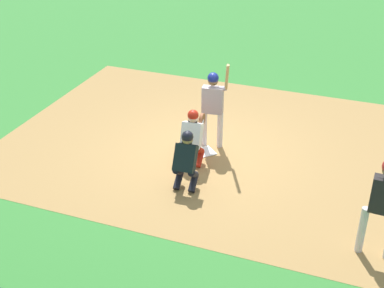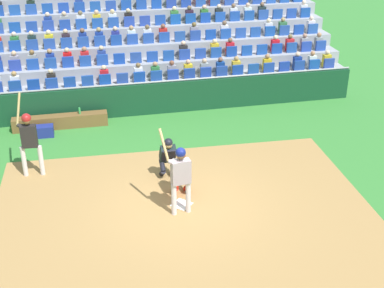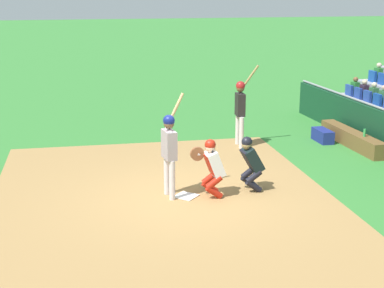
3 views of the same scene
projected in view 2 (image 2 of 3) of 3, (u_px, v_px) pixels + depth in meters
ground_plane at (182, 205)px, 13.54m from camera, size 160.00×160.00×0.00m
infield_dirt_patch at (186, 216)px, 13.10m from camera, size 9.76×7.68×0.01m
home_plate_marker at (182, 204)px, 13.53m from camera, size 0.62×0.62×0.02m
batter_at_plate at (180, 173)px, 12.72m from camera, size 0.72×0.57×2.20m
catcher_crouching at (181, 170)px, 13.72m from camera, size 0.47×0.72×1.30m
home_plate_umpire at (168, 155)px, 14.52m from camera, size 0.47×0.50×1.26m
dugout_wall at (147, 99)px, 18.64m from camera, size 15.36×0.24×1.20m
dugout_bench at (60, 121)px, 17.73m from camera, size 3.13×0.40×0.44m
water_bottle_on_bench at (80, 111)px, 17.71m from camera, size 0.07×0.07×0.22m
equipment_duffel_bag at (40, 131)px, 17.10m from camera, size 0.85×0.37×0.37m
on_deck_batter at (29, 137)px, 14.42m from camera, size 0.60×0.72×2.30m
bleacher_stand at (129, 44)px, 22.87m from camera, size 17.20×5.55×3.71m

